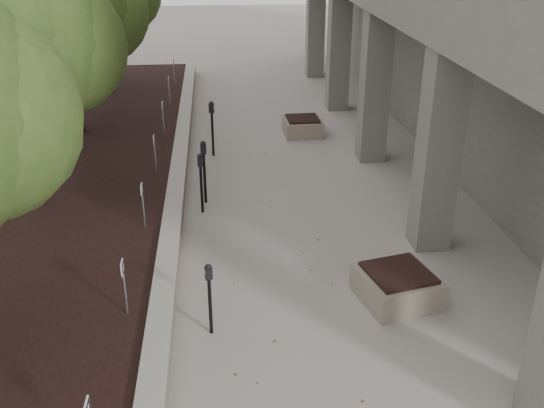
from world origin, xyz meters
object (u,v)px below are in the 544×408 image
crabapple_tree_4 (69,37)px  parking_meter_5 (212,129)px  parking_meter_2 (210,299)px  planter_back (302,126)px  crabapple_tree_3 (18,80)px  parking_meter_3 (204,172)px  crabapple_tree_5 (98,12)px  parking_meter_4 (201,183)px  planter_front (397,285)px

crabapple_tree_4 → parking_meter_5: size_ratio=3.47×
parking_meter_2 → planter_back: bearing=56.2°
crabapple_tree_3 → parking_meter_3: bearing=7.7°
parking_meter_3 → planter_back: size_ratio=1.33×
crabapple_tree_4 → crabapple_tree_5: bearing=90.0°
crabapple_tree_5 → parking_meter_4: 10.94m
crabapple_tree_5 → parking_meter_2: bearing=-75.6°
parking_meter_2 → parking_meter_5: size_ratio=0.82×
crabapple_tree_4 → planter_back: size_ratio=4.75×
parking_meter_2 → parking_meter_4: parking_meter_4 is taller
planter_back → crabapple_tree_3: bearing=-141.5°
crabapple_tree_3 → crabapple_tree_4: same height
crabapple_tree_5 → parking_meter_3: 10.45m
parking_meter_5 → planter_front: parking_meter_5 is taller
planter_back → parking_meter_3: bearing=-121.9°
crabapple_tree_4 → crabapple_tree_3: bearing=-90.0°
parking_meter_2 → planter_front: parking_meter_2 is taller
crabapple_tree_5 → parking_meter_4: (3.58, -10.05, -2.41)m
parking_meter_2 → planter_back: 10.26m
planter_back → crabapple_tree_4: bearing=-177.7°
parking_meter_4 → planter_front: size_ratio=1.15×
parking_meter_3 → crabapple_tree_5: bearing=104.7°
crabapple_tree_3 → parking_meter_2: 6.42m
crabapple_tree_5 → parking_meter_2: (3.76, -14.58, -2.48)m
crabapple_tree_5 → parking_meter_2: crabapple_tree_5 is taller
crabapple_tree_3 → parking_meter_4: size_ratio=3.82×
crabapple_tree_3 → parking_meter_5: size_ratio=3.47×
parking_meter_5 → planter_back: (2.77, 1.62, -0.52)m
crabapple_tree_5 → parking_meter_5: size_ratio=3.47×
crabapple_tree_5 → parking_meter_5: 7.78m
parking_meter_2 → parking_meter_5: 8.24m
parking_meter_2 → parking_meter_3: size_ratio=0.84×
crabapple_tree_4 → crabapple_tree_5: size_ratio=1.00×
parking_meter_2 → crabapple_tree_3: bearing=111.7°
crabapple_tree_3 → planter_back: (6.62, 5.27, -2.85)m
crabapple_tree_4 → parking_meter_4: crabapple_tree_4 is taller
parking_meter_4 → planter_front: bearing=-57.1°
parking_meter_4 → planter_back: size_ratio=1.24×
crabapple_tree_4 → crabapple_tree_5: 5.00m
parking_meter_4 → planter_front: parking_meter_4 is taller
crabapple_tree_3 → crabapple_tree_5: size_ratio=1.00×
parking_meter_2 → parking_meter_5: bearing=71.8°
parking_meter_2 → parking_meter_4: size_ratio=0.90×
crabapple_tree_4 → parking_meter_3: crabapple_tree_4 is taller
crabapple_tree_4 → parking_meter_5: bearing=-19.3°
crabapple_tree_3 → crabapple_tree_4: 5.00m
crabapple_tree_4 → parking_meter_4: (3.58, -5.05, -2.41)m
parking_meter_3 → parking_meter_4: 0.55m
crabapple_tree_5 → parking_meter_3: crabapple_tree_5 is taller
parking_meter_3 → parking_meter_5: parking_meter_5 is taller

